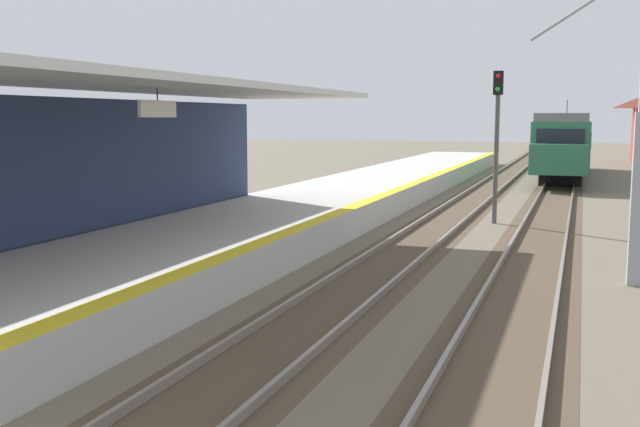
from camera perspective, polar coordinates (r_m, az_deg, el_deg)
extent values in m
cube|color=#B7B5AD|center=(21.75, -4.79, -1.05)|extent=(5.00, 80.00, 0.90)
cube|color=yellow|center=(20.87, 0.84, -0.13)|extent=(0.50, 80.00, 0.01)
cube|color=silver|center=(14.86, -17.90, 9.80)|extent=(4.40, 24.00, 0.16)
cube|color=white|center=(16.27, -12.39, 7.88)|extent=(0.08, 1.40, 0.36)
cylinder|color=#333333|center=(16.27, -12.42, 8.98)|extent=(0.03, 0.03, 0.27)
cube|color=#4C3D2D|center=(24.29, 8.69, -1.29)|extent=(2.34, 120.00, 0.01)
cube|color=slate|center=(24.42, 7.03, -1.02)|extent=(0.08, 120.00, 0.15)
cube|color=slate|center=(24.16, 10.37, -1.18)|extent=(0.08, 120.00, 0.15)
cube|color=#4C3D2D|center=(23.90, 16.72, -1.66)|extent=(2.34, 120.00, 0.01)
cube|color=slate|center=(23.93, 15.00, -1.39)|extent=(0.08, 120.00, 0.15)
cube|color=slate|center=(23.87, 18.45, -1.55)|extent=(0.08, 120.00, 0.15)
cube|color=#286647|center=(48.14, 18.29, 5.16)|extent=(2.90, 18.00, 2.70)
cube|color=slate|center=(48.11, 18.37, 7.03)|extent=(2.67, 18.00, 0.44)
cube|color=black|center=(39.11, 18.01, 5.34)|extent=(2.32, 0.06, 1.21)
cube|color=#286647|center=(38.37, 17.92, 3.99)|extent=(2.78, 1.60, 1.49)
cube|color=black|center=(48.11, 20.06, 5.57)|extent=(0.04, 15.84, 0.86)
cylinder|color=#333333|center=(51.71, 18.49, 7.77)|extent=(0.06, 0.06, 0.90)
cube|color=black|center=(42.39, 18.01, 2.60)|extent=(2.17, 2.20, 0.72)
cube|color=black|center=(54.06, 18.36, 3.55)|extent=(2.17, 2.20, 0.72)
cylinder|color=#4C4C4C|center=(26.11, 13.40, 4.04)|extent=(0.16, 0.16, 4.40)
cube|color=black|center=(26.10, 13.57, 9.75)|extent=(0.32, 0.24, 0.80)
sphere|color=red|center=(25.97, 13.55, 10.25)|extent=(0.16, 0.16, 0.16)
sphere|color=green|center=(25.95, 13.52, 9.28)|extent=(0.16, 0.16, 0.16)
cylinder|color=#9EA3A8|center=(17.45, 20.13, 15.08)|extent=(2.47, 0.07, 1.60)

